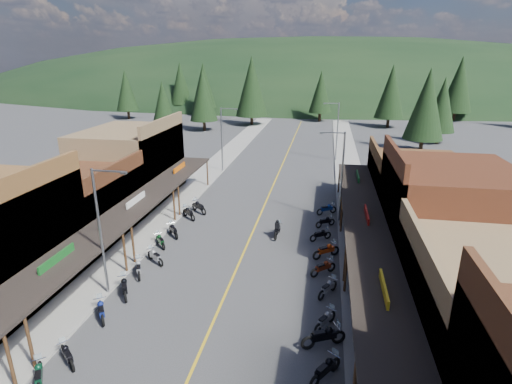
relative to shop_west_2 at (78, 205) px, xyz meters
The scene contains 47 objects.
ground 14.09m from the shop_west_2, ahead, with size 220.00×220.00×0.00m, color #38383A.
centerline 23.03m from the shop_west_2, 53.07° to the left, with size 0.15×90.00×0.01m, color gold.
sidewalk_west 19.14m from the shop_west_2, 74.56° to the left, with size 3.40×94.00×0.15m, color gray.
sidewalk_east 29.07m from the shop_west_2, 39.18° to the left, with size 3.40×94.00×0.15m, color gray.
shop_west_2 is the anchor object (origin of this frame).
shop_west_3 9.65m from the shop_west_2, 90.18° to the left, with size 10.90×10.20×8.20m.
shop_east_1 29.13m from the shop_west_2, 19.24° to the right, with size 10.90×10.20×6.20m.
shop_east_2 27.55m from the shop_west_2, ahead, with size 10.90×9.00×8.20m.
shop_east_3 29.13m from the shop_west_2, 19.24° to the left, with size 10.90×10.20×6.20m.
streetlight_0 10.45m from the shop_west_2, 48.55° to the right, with size 2.16×0.18×8.00m.
streetlight_1 21.50m from the shop_west_2, 71.48° to the left, with size 2.16×0.18×8.00m.
streetlight_2 21.73m from the shop_west_2, 16.92° to the left, with size 2.16×0.18×8.00m.
streetlight_3 35.12m from the shop_west_2, 53.81° to the left, with size 2.16×0.18×8.00m.
ridge_hill 134.03m from the shop_west_2, 84.11° to the left, with size 310.00×140.00×60.00m, color black.
pine_0 65.88m from the shop_west_2, 113.52° to the left, with size 5.04×5.04×11.00m.
pine_1 69.22m from the shop_west_2, 98.53° to the left, with size 5.88×5.88×12.50m.
pine_2 56.69m from the shop_west_2, 86.19° to the left, with size 6.72×6.72×14.00m.
pine_3 66.82m from the shop_west_2, 74.57° to the left, with size 5.04×5.04×11.00m.
pine_4 66.55m from the shop_west_2, 61.42° to the left, with size 5.88×5.88×12.50m.
pine_5 85.16m from the shop_west_2, 55.81° to the left, with size 6.72×6.72×14.00m.
pine_7 76.65m from the shop_west_2, 103.80° to the left, with size 5.88×5.88×12.50m.
pine_8 39.33m from the shop_west_2, 102.15° to the left, with size 4.48×4.48×10.00m.
pine_9 57.58m from the shop_west_2, 48.91° to the left, with size 4.93×4.93×10.80m.
pine_10 48.67m from the shop_west_2, 95.02° to the left, with size 5.38×5.38×11.60m.
pine_11 49.79m from the shop_west_2, 47.08° to the left, with size 5.82×5.82×12.40m.
bike_west_2 16.71m from the shop_west_2, 63.53° to the right, with size 0.66×1.97×1.13m, color #0B3922, non-canonical shape.
bike_west_3 15.69m from the shop_west_2, 59.84° to the right, with size 0.62×1.86×1.06m, color black, non-canonical shape.
bike_west_4 12.70m from the shop_west_2, 52.88° to the right, with size 0.68×2.05×1.17m, color navy, non-canonical shape.
bike_west_5 11.07m from the shop_west_2, 44.68° to the right, with size 0.72×2.16×1.24m, color black, non-canonical shape.
bike_west_6 9.41m from the shop_west_2, 35.10° to the right, with size 0.68×2.04×1.17m, color #9A9B9F, non-canonical shape.
bike_west_7 8.90m from the shop_west_2, 23.99° to the right, with size 0.66×1.99×1.13m, color #9B9A9F, non-canonical shape.
bike_west_8 7.61m from the shop_west_2, ahead, with size 0.63×1.89×1.08m, color #0C3D17, non-canonical shape.
bike_west_9 7.87m from the shop_west_2, ahead, with size 0.67×2.00×1.14m, color black, non-canonical shape.
bike_west_10 9.11m from the shop_west_2, 31.71° to the left, with size 0.70×2.09×1.19m, color black, non-canonical shape.
bike_west_11 10.33m from the shop_west_2, 37.71° to the left, with size 0.75×2.25×1.29m, color black, non-canonical shape.
bike_east_3 23.47m from the shop_west_2, 31.91° to the right, with size 0.71×2.13×1.22m, color black, non-canonical shape.
bike_east_4 22.28m from the shop_west_2, 27.24° to the right, with size 0.77×2.32×1.33m, color black, non-canonical shape.
bike_east_5 21.72m from the shop_west_2, 23.72° to the right, with size 0.65×1.95×1.12m, color gray, non-canonical shape.
bike_east_6 20.77m from the shop_west_2, 15.48° to the right, with size 0.66×1.97×1.12m, color gray, non-canonical shape.
bike_east_7 19.96m from the shop_west_2, ahead, with size 0.68×2.03×1.16m, color maroon, non-canonical shape.
bike_east_8 19.89m from the shop_west_2, ahead, with size 0.74×2.22×1.27m, color #CA3D0E, non-canonical shape.
bike_east_9 19.56m from the shop_west_2, ahead, with size 0.63×1.88×1.07m, color black, non-canonical shape.
bike_east_10 20.39m from the shop_west_2, 14.16° to the left, with size 0.62×1.86×1.07m, color black, non-canonical shape.
bike_east_11 21.37m from the shop_west_2, 21.72° to the left, with size 0.68×2.03×1.16m, color navy, non-canonical shape.
rider_on_bike 16.16m from the shop_west_2, ahead, with size 0.82×2.09×1.56m.
pedestrian_east_a 23.93m from the shop_west_2, 22.38° to the right, with size 0.66×0.43×1.81m, color #281D2B.
pedestrian_east_b 23.00m from the shop_west_2, 20.42° to the left, with size 0.78×0.45×1.61m, color brown.
Camera 1 is at (5.51, -25.33, 13.86)m, focal length 28.00 mm.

